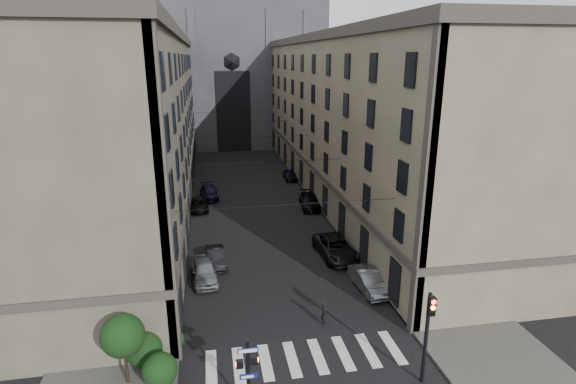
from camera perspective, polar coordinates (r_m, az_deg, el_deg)
sidewalk_left at (r=54.86m, az=-15.78°, el=-1.09°), size 7.00×80.00×0.15m
sidewalk_right at (r=56.68m, az=5.82°, el=0.04°), size 7.00×80.00×0.15m
zebra_crossing at (r=27.11m, az=2.18°, el=-20.25°), size 11.00×3.20×0.01m
building_left at (r=53.26m, az=-19.75°, el=8.29°), size 13.60×60.60×18.85m
building_right at (r=55.64m, az=9.05°, el=9.38°), size 13.60×60.60×18.85m
gothic_tower at (r=91.19m, az=-7.65°, el=17.58°), size 35.00×23.00×58.00m
pedestrian_signal_left at (r=22.53m, az=-5.11°, el=-21.74°), size 1.02×0.38×4.00m
traffic_light_right at (r=24.56m, az=17.33°, el=-16.14°), size 0.34×0.50×5.20m
shrub_cluster at (r=25.91m, az=-18.02°, el=-18.25°), size 3.90×4.40×3.90m
tram_wires at (r=52.74m, az=-4.95°, el=6.82°), size 14.00×60.00×0.43m
car_left_near at (r=35.10m, az=-10.56°, el=-9.79°), size 2.29×4.81×1.59m
car_left_midnear at (r=37.42m, az=-9.13°, el=-8.17°), size 1.77×4.18×1.34m
car_left_midfar at (r=50.71m, az=-11.37°, el=-1.55°), size 2.44×4.86×1.32m
car_left_far at (r=54.74m, az=-9.98°, el=-0.05°), size 2.36×5.02×1.42m
car_right_near at (r=33.75m, az=10.19°, el=-11.02°), size 1.94×4.58×1.47m
car_right_midnear at (r=38.53m, az=6.07°, el=-7.05°), size 3.04×6.01×1.63m
car_right_midfar at (r=50.51m, az=2.80°, el=-1.19°), size 2.51×5.31×1.50m
car_right_far at (r=61.92m, az=0.27°, el=2.17°), size 1.64×4.06×1.38m
pedestrian at (r=29.44m, az=4.62°, el=-15.10°), size 0.40×0.60×1.60m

